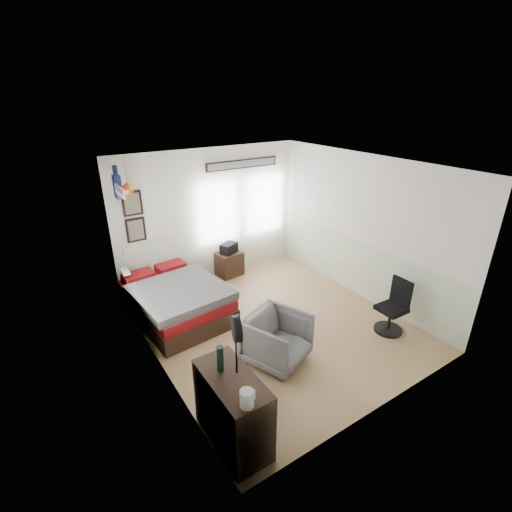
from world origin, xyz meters
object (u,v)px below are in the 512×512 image
at_px(bed, 176,300).
at_px(dresser, 233,409).
at_px(task_chair, 393,311).
at_px(armchair, 277,339).
at_px(nightstand, 229,264).

distance_m(bed, dresser, 2.83).
bearing_deg(task_chair, armchair, 169.81).
bearing_deg(armchair, dresser, -167.77).
relative_size(armchair, task_chair, 0.90).
xyz_separation_m(dresser, nightstand, (2.02, 3.69, -0.19)).
xyz_separation_m(armchair, nightstand, (0.80, 2.85, -0.12)).
xyz_separation_m(bed, task_chair, (2.83, -2.37, 0.07)).
relative_size(bed, armchair, 2.52).
bearing_deg(bed, armchair, -73.55).
distance_m(bed, nightstand, 1.82).
xyz_separation_m(bed, armchair, (0.78, -1.95, 0.07)).
distance_m(dresser, armchair, 1.48).
bearing_deg(bed, task_chair, -45.27).
bearing_deg(nightstand, dresser, -124.54).
xyz_separation_m(bed, dresser, (-0.44, -2.79, 0.14)).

